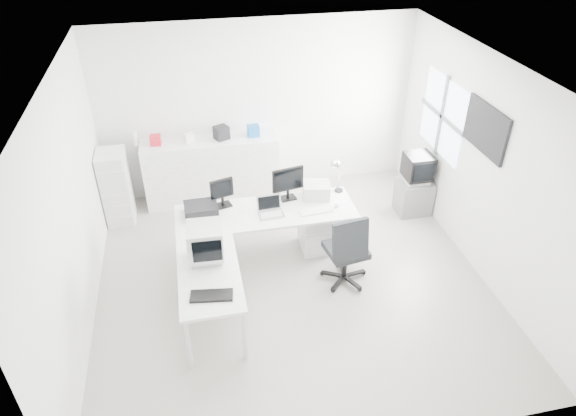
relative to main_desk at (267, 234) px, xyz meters
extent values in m
cube|color=beige|center=(0.23, -0.55, -0.38)|extent=(5.00, 5.00, 0.01)
cube|color=white|center=(0.23, -0.55, 2.42)|extent=(5.00, 5.00, 0.01)
cube|color=silver|center=(0.23, 1.95, 1.02)|extent=(5.00, 0.02, 2.80)
cube|color=silver|center=(-2.27, -0.55, 1.02)|extent=(0.02, 5.00, 2.80)
cube|color=silver|center=(2.73, -0.55, 1.02)|extent=(0.02, 5.00, 2.80)
cube|color=white|center=(0.70, 0.05, -0.08)|extent=(0.40, 0.50, 0.60)
cube|color=black|center=(-0.85, 0.10, 0.45)|extent=(0.44, 0.35, 0.15)
cube|color=white|center=(0.65, -0.15, 0.38)|extent=(0.44, 0.17, 0.02)
sphere|color=white|center=(0.95, -0.10, 0.41)|extent=(0.07, 0.07, 0.07)
cube|color=silver|center=(0.75, 0.22, 0.48)|extent=(0.41, 0.37, 0.21)
cube|color=black|center=(-0.85, -1.50, 0.39)|extent=(0.48, 0.24, 0.03)
cube|color=slate|center=(2.45, 0.63, -0.10)|extent=(0.50, 0.41, 0.55)
cube|color=white|center=(-0.60, 1.69, 0.15)|extent=(2.12, 0.53, 1.06)
cube|color=red|center=(-1.40, 1.69, 0.76)|extent=(0.17, 0.15, 0.15)
cube|color=white|center=(-0.90, 1.69, 0.75)|extent=(0.17, 0.16, 0.14)
cube|color=black|center=(-0.40, 1.69, 0.79)|extent=(0.26, 0.26, 0.21)
cube|color=#16579F|center=(0.10, 1.69, 0.77)|extent=(0.19, 0.17, 0.18)
cylinder|color=white|center=(-1.70, 1.73, 0.79)|extent=(0.07, 0.07, 0.22)
cube|color=white|center=(-2.05, 1.35, 0.21)|extent=(0.41, 0.48, 1.16)
camera|label=1|loc=(-0.88, -5.63, 4.20)|focal=32.00mm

